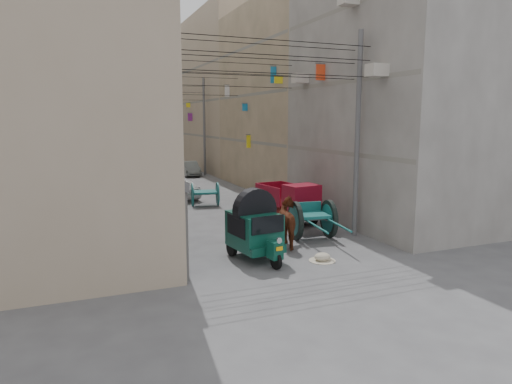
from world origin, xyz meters
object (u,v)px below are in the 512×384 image
tonga_cart (312,219)px  distant_car_grey (190,169)px  distant_car_white (179,188)px  auto_rickshaw (255,227)px  second_cart (205,193)px  mini_truck (292,204)px  horse (290,223)px  distant_car_green (140,155)px  feed_sack (322,257)px

tonga_cart → distant_car_grey: (0.50, 21.77, -0.19)m
distant_car_white → auto_rickshaw: bearing=76.3°
second_cart → auto_rickshaw: bearing=-86.1°
mini_truck → second_cart: 6.06m
second_cart → distant_car_grey: bearing=89.4°
tonga_cart → horse: size_ratio=1.67×
horse → distant_car_green: 37.80m
auto_rickshaw → feed_sack: 2.44m
feed_sack → auto_rickshaw: bearing=150.6°
mini_truck → second_cart: mini_truck is taller
distant_car_white → distant_car_green: bearing=-105.7°
tonga_cart → distant_car_green: tonga_cart is taller
feed_sack → distant_car_white: distant_car_white is taller
mini_truck → distant_car_green: 34.48m
horse → distant_car_grey: horse is taller
second_cart → distant_car_white: 2.96m
auto_rickshaw → tonga_cart: auto_rickshaw is taller
auto_rickshaw → distant_car_green: bearing=79.8°
distant_car_white → mini_truck: bearing=98.7°
feed_sack → distant_car_white: (-1.70, 13.78, 0.47)m
auto_rickshaw → distant_car_white: 12.69m
mini_truck → distant_car_white: mini_truck is taller
auto_rickshaw → distant_car_grey: 23.62m
distant_car_grey → mini_truck: bearing=-87.0°
tonga_cart → distant_car_white: tonga_cart is taller
auto_rickshaw → feed_sack: bearing=-37.1°
mini_truck → distant_car_white: 8.99m
horse → distant_car_green: size_ratio=0.45×
auto_rickshaw → horse: bearing=19.9°
horse → distant_car_white: size_ratio=0.58×
distant_car_white → distant_car_grey: bearing=-119.8°
auto_rickshaw → horse: size_ratio=1.29×
second_cart → distant_car_green: distant_car_green is taller
auto_rickshaw → horse: (1.78, 0.93, -0.20)m
auto_rickshaw → distant_car_grey: bearing=73.6°
tonga_cart → distant_car_white: 11.45m
horse → distant_car_grey: (1.78, 22.41, -0.28)m
auto_rickshaw → mini_truck: bearing=43.0°
auto_rickshaw → distant_car_white: bearing=81.1°
feed_sack → distant_car_grey: (1.61, 24.45, 0.45)m
second_cart → mini_truck: bearing=-55.9°
feed_sack → horse: size_ratio=0.27×
horse → distant_car_grey: bearing=-83.3°
tonga_cart → distant_car_white: (-2.81, 11.10, -0.17)m
horse → auto_rickshaw: bearing=38.8°
tonga_cart → second_cart: (-2.02, 8.25, -0.10)m
horse → second_cart: bearing=-74.0°
horse → distant_car_white: 11.85m
auto_rickshaw → distant_car_white: auto_rickshaw is taller
horse → distant_car_white: bearing=-71.4°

